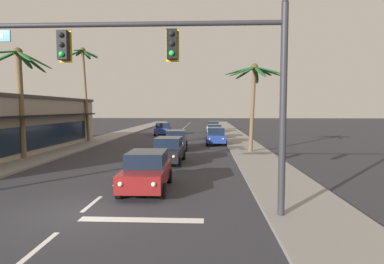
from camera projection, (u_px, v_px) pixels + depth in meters
The scene contains 15 objects.
ground_plane at pixel (81, 213), 10.97m from camera, with size 220.00×220.00×0.00m, color #2D2D33.
sidewalk_right at pixel (244, 145), 30.52m from camera, with size 3.20×110.00×0.14m, color gray.
sidewalk_left at pixel (83, 144), 31.26m from camera, with size 3.20×110.00×0.14m, color gray.
lane_markings at pixel (168, 145), 31.75m from camera, with size 4.28×89.60×0.01m.
traffic_signal_mast at pixel (175, 64), 10.15m from camera, with size 10.99×0.41×6.96m.
sedan_lead_at_stop_bar at pixel (147, 170), 14.06m from camera, with size 2.02×4.48×1.68m.
sedan_third_in_queue at pixel (168, 150), 20.95m from camera, with size 2.01×4.48×1.68m.
sedan_fifth_in_queue at pixel (176, 140), 27.84m from camera, with size 2.10×4.51×1.68m.
sedan_oncoming_far at pixel (163, 129), 43.10m from camera, with size 1.97×4.46×1.68m.
sedan_parked_nearest_kerb at pixel (214, 131), 38.19m from camera, with size 1.95×4.45×1.68m.
sedan_parked_mid_kerb at pixel (213, 127), 47.43m from camera, with size 2.03×4.48×1.68m.
sedan_parked_far_kerb at pixel (216, 136), 31.89m from camera, with size 1.96×4.46×1.68m.
palm_left_second at pixel (20, 83), 22.01m from camera, with size 4.55×4.75×7.71m.
palm_left_third at pixel (84, 72), 33.33m from camera, with size 3.32×3.44×9.88m.
palm_right_second at pixel (254, 83), 25.23m from camera, with size 4.63×4.27×7.09m.
Camera 1 is at (4.30, -10.55, 3.55)m, focal length 30.06 mm.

